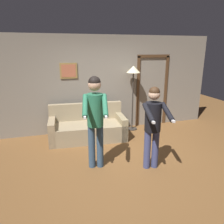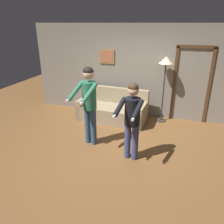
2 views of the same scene
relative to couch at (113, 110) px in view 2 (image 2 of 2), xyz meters
name	(u,v)px [view 2 (image 2 of 2)]	position (x,y,z in m)	size (l,w,h in m)	color
ground_plane	(119,147)	(0.58, -1.45, -0.28)	(12.00, 12.00, 0.00)	brown
back_wall_assembly	(139,72)	(0.60, 0.61, 1.02)	(6.40, 0.10, 2.60)	gray
couch	(113,110)	(0.00, 0.00, 0.00)	(1.95, 0.98, 0.87)	gray
torchiere_lamp	(166,67)	(1.34, 0.31, 1.26)	(0.37, 0.37, 1.80)	#332D28
person_standing_left	(89,99)	(-0.09, -1.45, 0.81)	(0.52, 0.72, 1.78)	#324B65
person_standing_right	(132,116)	(0.92, -1.78, 0.68)	(0.48, 0.69, 1.59)	#3B426F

